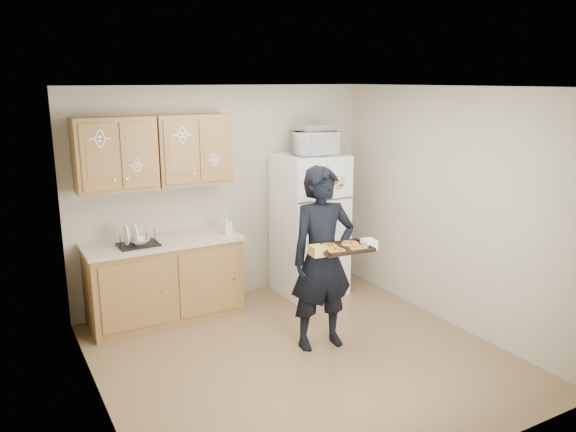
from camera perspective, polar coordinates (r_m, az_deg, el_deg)
The scene contains 23 objects.
floor at distance 5.49m, azimuth 1.39°, elevation -14.12°, with size 3.60×3.60×0.00m, color brown.
ceiling at distance 4.85m, azimuth 1.56°, elevation 12.99°, with size 3.60×3.60×0.00m, color silver.
wall_back at distance 6.60m, azimuth -6.53°, elevation 2.17°, with size 3.60×0.04×2.50m, color #B6AB93.
wall_front at distance 3.67m, azimuth 16.07°, elevation -7.78°, with size 3.60×0.04×2.50m, color #B6AB93.
wall_left at distance 4.42m, azimuth -19.08°, elevation -4.31°, with size 0.04×3.60×2.50m, color #B6AB93.
wall_right at distance 6.12m, azimuth 16.14°, elevation 0.79°, with size 0.04×3.60×2.50m, color #B6AB93.
refrigerator at distance 6.79m, azimuth 2.20°, elevation -0.89°, with size 0.75×0.70×1.70m, color white.
base_cabinet at distance 6.26m, azimuth -12.40°, elevation -6.54°, with size 1.60×0.60×0.86m, color brown.
countertop at distance 6.12m, azimuth -12.62°, elevation -2.58°, with size 1.64×0.64×0.04m, color beige.
upper_cab_left at distance 5.96m, azimuth -17.17°, elevation 6.02°, with size 0.80×0.33×0.75m, color brown.
upper_cab_right at distance 6.18m, azimuth -9.70°, elevation 6.69°, with size 0.80×0.33×0.75m, color brown.
cereal_box at distance 7.45m, azimuth 4.59°, elevation -5.14°, with size 0.20×0.07×0.32m, color #D6C74B.
person at distance 5.39m, azimuth 3.52°, elevation -4.36°, with size 0.65×0.43×1.78m, color black.
baking_tray at distance 5.12m, azimuth 5.66°, elevation -3.30°, with size 0.47×0.35×0.04m, color black.
pizza_front_left at distance 4.99m, azimuth 4.98°, elevation -3.51°, with size 0.16×0.16×0.02m, color orange.
pizza_front_right at distance 5.10m, azimuth 7.18°, elevation -3.20°, with size 0.16×0.16×0.02m, color orange.
pizza_back_left at distance 5.13m, azimuth 4.16°, elevation -3.03°, with size 0.16×0.16×0.02m, color orange.
pizza_back_right at distance 5.23m, azimuth 6.32°, elevation -2.75°, with size 0.16×0.16×0.02m, color orange.
microwave at distance 6.58m, azimuth 2.73°, elevation 7.40°, with size 0.50×0.34×0.28m, color white.
foil_pan at distance 6.60m, azimuth 2.74°, elevation 8.95°, with size 0.35×0.25×0.08m, color silver.
dish_rack at distance 5.95m, azimuth -15.00°, elevation -2.18°, with size 0.40×0.30×0.16m, color black.
bowl at distance 5.96m, azimuth -14.86°, elevation -2.48°, with size 0.20×0.20×0.05m, color white.
soap_bottle at distance 6.23m, azimuth -6.28°, elevation -0.85°, with size 0.09×0.09×0.21m, color white.
Camera 1 is at (-2.48, -4.17, 2.56)m, focal length 35.00 mm.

